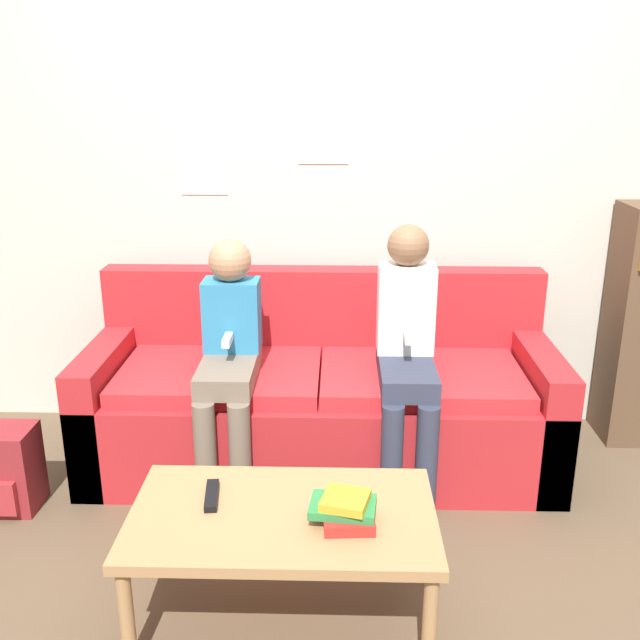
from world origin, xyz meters
TOP-DOWN VIEW (x-y plane):
  - ground_plane at (0.00, 0.00)m, footprint 10.00×10.00m
  - wall_back at (-0.00, 0.98)m, footprint 8.00×0.06m
  - couch at (0.00, 0.50)m, footprint 2.08×0.77m
  - coffee_table at (-0.09, -0.55)m, footprint 0.97×0.56m
  - person_left at (-0.38, 0.31)m, footprint 0.24×0.54m
  - person_right at (0.37, 0.32)m, footprint 0.24×0.54m
  - tv_remote at (-0.33, -0.48)m, footprint 0.06×0.17m
  - book_stack at (0.11, -0.60)m, footprint 0.21×0.17m
  - backpack at (-1.30, 0.05)m, footprint 0.29×0.23m

SIDE VIEW (x-z plane):
  - ground_plane at x=0.00m, z-range 0.00..0.00m
  - backpack at x=-1.30m, z-range 0.00..0.35m
  - couch at x=0.00m, z-range -0.13..0.71m
  - coffee_table at x=-0.09m, z-range 0.15..0.55m
  - tv_remote at x=-0.33m, z-range 0.39..0.42m
  - book_stack at x=0.11m, z-range 0.39..0.48m
  - person_left at x=-0.38m, z-range 0.08..1.14m
  - person_right at x=0.37m, z-range 0.07..1.20m
  - wall_back at x=0.00m, z-range 0.00..2.60m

